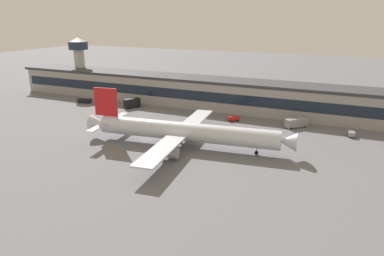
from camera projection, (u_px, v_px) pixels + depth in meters
name	position (u px, v px, depth m)	size (l,w,h in m)	color
ground_plane	(147.00, 140.00, 119.14)	(600.00, 600.00, 0.00)	slate
terminal_building	(206.00, 92.00, 160.90)	(202.82, 16.44, 12.85)	#9E9993
airliner	(184.00, 132.00, 111.84)	(66.63, 57.37, 16.98)	silver
control_tower	(79.00, 58.00, 190.01)	(9.96, 9.96, 28.17)	#B7B7B2
fuel_truck	(296.00, 122.00, 132.01)	(7.76, 8.07, 3.35)	gray
follow_me_car	(234.00, 118.00, 140.19)	(4.72, 4.02, 1.85)	red
baggage_tug	(351.00, 133.00, 122.22)	(2.41, 3.78, 1.85)	gray
belt_loader	(84.00, 101.00, 169.03)	(6.65, 3.09, 1.95)	black
catering_truck	(132.00, 103.00, 160.06)	(5.78, 7.55, 4.15)	black
traffic_cone_0	(114.00, 149.00, 109.69)	(0.59, 0.59, 0.74)	#F2590C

